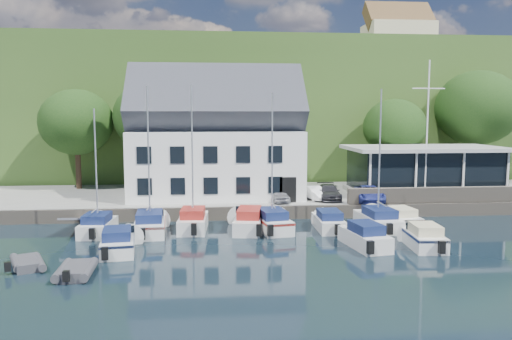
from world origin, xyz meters
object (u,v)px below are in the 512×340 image
object	(u,v)px
boat_r1_3	(249,219)
boat_r1_1	(149,165)
harbor_building	(216,144)
boat_r1_6	(379,163)
boat_r1_7	(400,217)
boat_r2_0	(118,240)
boat_r1_5	(329,220)
car_silver	(279,195)
flagpole	(427,131)
boat_r1_2	(192,160)
boat_r1_4	(272,163)
car_dgrey	(329,192)
car_white	(314,193)
dinghy_1	(76,269)
club_pavilion	(424,170)
boat_r2_4	(424,235)
boat_r1_0	(96,169)
dinghy_0	(27,261)
boat_r2_3	(365,234)
car_blue	(369,193)

from	to	relation	value
boat_r1_3	boat_r1_1	bearing A→B (deg)	-167.60
harbor_building	boat_r1_6	xyz separation A→B (m)	(11.01, -9.14, -0.82)
boat_r1_7	boat_r2_0	xyz separation A→B (m)	(-18.61, -4.92, 0.01)
boat_r1_5	car_silver	bearing A→B (deg)	116.56
flagpole	boat_r1_2	xyz separation A→B (m)	(-18.55, -5.05, -1.80)
boat_r1_4	car_dgrey	bearing A→B (deg)	39.44
car_white	boat_r1_4	size ratio (longest dim) A/B	0.36
boat_r1_3	dinghy_1	bearing A→B (deg)	-126.23
club_pavilion	boat_r1_1	size ratio (longest dim) A/B	1.44
boat_r1_5	boat_r2_4	size ratio (longest dim) A/B	1.10
car_dgrey	boat_r1_0	distance (m)	18.26
club_pavilion	boat_r2_4	xyz separation A→B (m)	(-5.98, -13.77, -2.33)
car_dgrey	boat_r1_5	size ratio (longest dim) A/B	0.71
boat_r2_4	dinghy_0	size ratio (longest dim) A/B	1.92
boat_r1_0	boat_r2_0	size ratio (longest dim) A/B	1.51
harbor_building	boat_r1_4	bearing A→B (deg)	-68.31
car_silver	flagpole	distance (m)	12.97
boat_r1_7	boat_r2_0	world-z (taller)	boat_r2_0
harbor_building	car_silver	distance (m)	7.11
boat_r1_7	boat_r2_4	bearing A→B (deg)	-103.83
boat_r1_5	boat_r2_3	world-z (taller)	boat_r2_3
boat_r1_1	dinghy_0	bearing A→B (deg)	-131.48
car_blue	boat_r1_2	bearing A→B (deg)	-153.59
boat_r1_7	boat_r1_2	bearing A→B (deg)	173.42
club_pavilion	boat_r1_2	xyz separation A→B (m)	(-19.72, -8.06, 1.73)
car_white	car_dgrey	distance (m)	1.21
boat_r1_3	dinghy_0	world-z (taller)	boat_r1_3
boat_r1_7	boat_r1_0	bearing A→B (deg)	175.12
flagpole	boat_r1_0	size ratio (longest dim) A/B	1.29
club_pavilion	boat_r1_1	xyz separation A→B (m)	(-22.53, -8.65, 1.53)
boat_r1_6	dinghy_0	size ratio (longest dim) A/B	3.32
boat_r1_4	boat_r1_7	size ratio (longest dim) A/B	1.75
boat_r1_3	dinghy_0	size ratio (longest dim) A/B	2.54
boat_r1_4	boat_r1_5	distance (m)	5.53
boat_r1_1	boat_r1_7	xyz separation A→B (m)	(17.32, 0.46, -3.88)
boat_r2_0	boat_r2_3	world-z (taller)	boat_r2_3
car_white	car_blue	xyz separation A→B (m)	(4.16, -1.33, 0.12)
car_white	boat_r1_0	xyz separation A→B (m)	(-15.75, -6.36, 2.79)
flagpole	boat_r1_1	bearing A→B (deg)	-165.19
boat_r1_0	car_silver	bearing A→B (deg)	26.44
dinghy_1	boat_r1_3	bearing A→B (deg)	41.56
car_blue	boat_r2_4	size ratio (longest dim) A/B	0.74
car_dgrey	boat_r1_5	distance (m)	6.54
club_pavilion	dinghy_0	xyz separation A→B (m)	(-27.94, -15.69, -2.73)
car_white	boat_r1_7	size ratio (longest dim) A/B	0.63
boat_r2_3	boat_r2_4	bearing A→B (deg)	-16.42
boat_r1_6	car_dgrey	bearing A→B (deg)	104.84
car_silver	boat_r1_1	size ratio (longest dim) A/B	0.35
boat_r1_7	boat_r2_3	distance (m)	6.65
boat_r1_1	boat_r2_4	xyz separation A→B (m)	(16.55, -5.12, -3.86)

